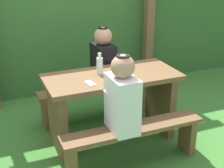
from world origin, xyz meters
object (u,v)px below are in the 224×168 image
(picnic_table, at_px, (112,96))
(bench_near, at_px, (133,138))
(person_white_shirt, at_px, (122,97))
(person_black_coat, at_px, (103,60))
(drinking_glass, at_px, (126,64))
(bottle_left, at_px, (100,65))
(bench_far, at_px, (95,95))
(cell_phone, at_px, (90,83))

(picnic_table, bearing_deg, bench_near, -90.00)
(person_white_shirt, bearing_deg, person_black_coat, 77.75)
(drinking_glass, distance_m, bottle_left, 0.34)
(person_black_coat, xyz_separation_m, bottle_left, (-0.21, -0.45, 0.10))
(bench_far, bearing_deg, drinking_glass, -61.14)
(picnic_table, relative_size, bottle_left, 6.19)
(picnic_table, relative_size, cell_phone, 10.00)
(bench_far, bearing_deg, picnic_table, -90.00)
(bench_near, relative_size, person_black_coat, 1.95)
(picnic_table, relative_size, drinking_glass, 14.36)
(bottle_left, bearing_deg, person_black_coat, 64.44)
(person_black_coat, bearing_deg, cell_phone, -120.64)
(drinking_glass, xyz_separation_m, cell_phone, (-0.51, -0.27, -0.04))
(bench_far, xyz_separation_m, cell_phone, (-0.29, -0.68, 0.46))
(picnic_table, height_order, drinking_glass, drinking_glass)
(person_white_shirt, xyz_separation_m, person_black_coat, (0.23, 1.05, 0.00))
(person_white_shirt, bearing_deg, bench_far, 83.48)
(bottle_left, bearing_deg, bench_near, -79.94)
(person_white_shirt, distance_m, drinking_glass, 0.74)
(bench_far, relative_size, bottle_left, 6.19)
(bench_near, distance_m, bottle_left, 0.82)
(drinking_glass, bearing_deg, bench_far, 118.86)
(person_white_shirt, height_order, bottle_left, person_white_shirt)
(person_white_shirt, bearing_deg, drinking_glass, 62.28)
(bench_near, distance_m, person_white_shirt, 0.46)
(picnic_table, xyz_separation_m, person_black_coat, (0.11, 0.52, 0.24))
(bench_near, xyz_separation_m, bench_far, (0.00, 1.06, 0.00))
(bench_near, xyz_separation_m, person_black_coat, (0.11, 1.05, 0.45))
(person_white_shirt, distance_m, cell_phone, 0.41)
(bench_far, bearing_deg, person_white_shirt, -96.52)
(cell_phone, bearing_deg, bottle_left, 42.28)
(picnic_table, xyz_separation_m, bench_near, (0.00, -0.53, -0.21))
(person_white_shirt, height_order, cell_phone, person_white_shirt)
(bench_near, height_order, cell_phone, cell_phone)
(cell_phone, bearing_deg, picnic_table, 18.65)
(bench_far, xyz_separation_m, person_white_shirt, (-0.12, -1.05, 0.45))
(bench_near, distance_m, cell_phone, 0.66)
(bench_near, xyz_separation_m, cell_phone, (-0.29, 0.38, 0.46))
(bench_far, distance_m, person_black_coat, 0.46)
(drinking_glass, height_order, cell_phone, drinking_glass)
(picnic_table, distance_m, bottle_left, 0.36)
(picnic_table, bearing_deg, bench_far, 90.00)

